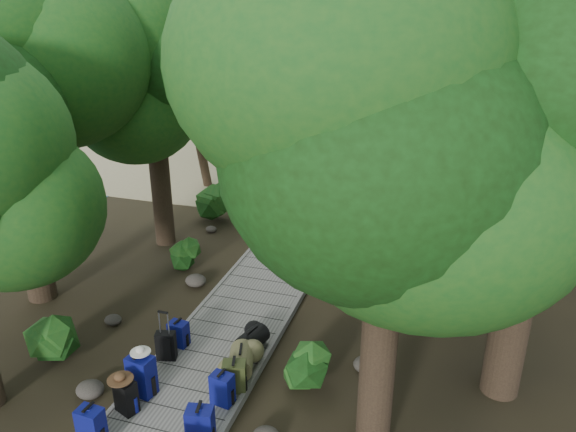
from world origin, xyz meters
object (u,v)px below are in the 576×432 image
(backpack_left_b, at_px, (126,395))
(sun_lounger, at_px, (454,169))
(backpack_left_d, at_px, (179,332))
(backpack_right_d, at_px, (234,375))
(kayak, at_px, (260,157))
(backpack_left_a, at_px, (91,425))
(backpack_right_c, at_px, (222,387))
(duffel_right_khaki, at_px, (241,360))
(backpack_right_b, at_px, (200,425))
(duffel_right_black, at_px, (252,340))
(suitcase_on_boardwalk, at_px, (166,346))
(lone_suitcase_on_sand, at_px, (344,182))
(backpack_left_c, at_px, (141,373))

(backpack_left_b, xyz_separation_m, sun_lounger, (4.55, 14.19, -0.10))
(backpack_left_d, bearing_deg, backpack_right_d, -23.29)
(kayak, bearing_deg, backpack_left_a, -99.52)
(backpack_left_a, relative_size, backpack_right_c, 1.17)
(backpack_left_a, relative_size, backpack_left_d, 1.32)
(backpack_left_d, height_order, duffel_right_khaki, backpack_left_d)
(sun_lounger, bearing_deg, duffel_right_khaki, -101.30)
(backpack_left_d, relative_size, backpack_right_b, 0.75)
(backpack_left_b, height_order, duffel_right_black, backpack_left_b)
(backpack_left_a, bearing_deg, kayak, 104.24)
(suitcase_on_boardwalk, bearing_deg, lone_suitcase_on_sand, 68.33)
(suitcase_on_boardwalk, xyz_separation_m, lone_suitcase_on_sand, (1.12, 10.15, -0.06))
(backpack_right_c, bearing_deg, backpack_right_b, -78.02)
(backpack_left_b, bearing_deg, backpack_left_a, -75.83)
(backpack_left_b, relative_size, backpack_right_b, 0.89)
(kayak, height_order, sun_lounger, sun_lounger)
(duffel_right_black, bearing_deg, suitcase_on_boardwalk, -136.09)
(suitcase_on_boardwalk, bearing_deg, backpack_right_d, -30.63)
(backpack_right_c, xyz_separation_m, kayak, (-4.27, 13.38, -0.24))
(backpack_right_d, relative_size, suitcase_on_boardwalk, 1.08)
(backpack_right_b, bearing_deg, duffel_right_khaki, 80.60)
(backpack_left_c, height_order, kayak, backpack_left_c)
(backpack_left_a, xyz_separation_m, backpack_right_c, (1.49, 1.42, -0.05))
(duffel_right_khaki, height_order, suitcase_on_boardwalk, suitcase_on_boardwalk)
(backpack_left_a, relative_size, backpack_right_d, 1.19)
(backpack_right_c, xyz_separation_m, suitcase_on_boardwalk, (-1.46, 0.78, -0.03))
(backpack_left_b, relative_size, backpack_right_d, 1.07)
(lone_suitcase_on_sand, relative_size, sun_lounger, 0.31)
(backpack_right_d, bearing_deg, duffel_right_khaki, 82.03)
(backpack_left_a, bearing_deg, backpack_left_d, 92.83)
(backpack_left_c, distance_m, kayak, 13.88)
(backpack_left_c, bearing_deg, backpack_right_c, 17.63)
(lone_suitcase_on_sand, bearing_deg, backpack_left_c, -96.93)
(suitcase_on_boardwalk, bearing_deg, kayak, 87.14)
(duffel_right_khaki, relative_size, lone_suitcase_on_sand, 1.06)
(backpack_right_c, distance_m, sun_lounger, 13.91)
(backpack_right_b, xyz_separation_m, backpack_right_d, (0.00, 1.30, -0.06))
(backpack_right_c, relative_size, duffel_right_black, 0.97)
(kayak, bearing_deg, duffel_right_black, -90.62)
(backpack_right_b, distance_m, sun_lounger, 14.81)
(backpack_left_b, distance_m, backpack_left_d, 1.88)
(backpack_right_c, relative_size, lone_suitcase_on_sand, 0.96)
(duffel_right_khaki, xyz_separation_m, duffel_right_black, (-0.05, 0.68, -0.03))
(lone_suitcase_on_sand, bearing_deg, sun_lounger, 35.21)
(backpack_left_d, xyz_separation_m, suitcase_on_boardwalk, (-0.01, -0.46, 0.01))
(backpack_left_c, xyz_separation_m, backpack_left_d, (-0.07, 1.42, -0.13))
(backpack_left_b, bearing_deg, duffel_right_black, 79.59)
(backpack_right_d, bearing_deg, backpack_left_a, -148.14)
(backpack_left_c, distance_m, lone_suitcase_on_sand, 11.17)
(backpack_left_c, xyz_separation_m, lone_suitcase_on_sand, (1.03, 11.12, -0.18))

